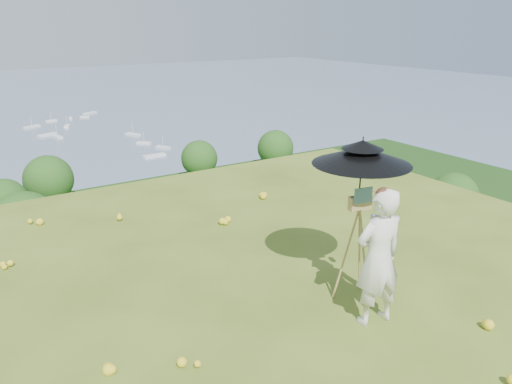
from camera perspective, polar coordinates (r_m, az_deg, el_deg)
ground at (r=6.47m, az=2.23°, el=-15.90°), size 14.00×14.00×0.00m
slope_trees at (r=43.66m, az=-25.60°, el=-8.48°), size 110.00×50.00×6.00m
wildflowers at (r=6.61m, az=0.96°, el=-14.45°), size 10.00×10.50×0.12m
painter at (r=6.43m, az=13.82°, el=-7.29°), size 0.72×0.52×1.83m
field_easel at (r=6.96m, az=11.48°, el=-5.84°), size 0.73×0.73×1.65m
sun_umbrella at (r=6.63m, az=11.89°, el=2.21°), size 1.31×1.31×0.95m
painter_cap at (r=6.11m, az=14.45°, el=-0.00°), size 0.22×0.26×0.10m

